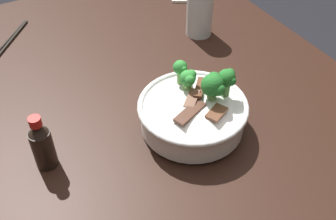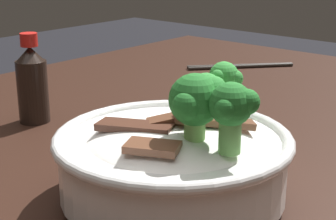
{
  "view_description": "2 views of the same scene",
  "coord_description": "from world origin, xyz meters",
  "px_view_note": "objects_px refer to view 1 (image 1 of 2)",
  "views": [
    {
      "loc": [
        0.66,
        -0.28,
        1.45
      ],
      "look_at": [
        0.1,
        0.03,
        0.85
      ],
      "focal_mm": 43.96,
      "sensor_mm": 36.0,
      "label": 1
    },
    {
      "loc": [
        0.51,
        0.37,
        1.07
      ],
      "look_at": [
        0.13,
        0.05,
        0.91
      ],
      "focal_mm": 57.54,
      "sensor_mm": 36.0,
      "label": 2
    }
  ],
  "objects_px": {
    "rice_bowl": "(193,110)",
    "drinking_glass": "(200,14)",
    "soy_sauce_bottle": "(42,145)",
    "chopsticks_pair": "(9,41)"
  },
  "relations": [
    {
      "from": "soy_sauce_bottle",
      "to": "rice_bowl",
      "type": "bearing_deg",
      "value": 79.81
    },
    {
      "from": "rice_bowl",
      "to": "drinking_glass",
      "type": "bearing_deg",
      "value": 145.58
    },
    {
      "from": "chopsticks_pair",
      "to": "rice_bowl",
      "type": "bearing_deg",
      "value": 27.12
    },
    {
      "from": "drinking_glass",
      "to": "chopsticks_pair",
      "type": "distance_m",
      "value": 0.52
    },
    {
      "from": "rice_bowl",
      "to": "soy_sauce_bottle",
      "type": "distance_m",
      "value": 0.31
    },
    {
      "from": "rice_bowl",
      "to": "soy_sauce_bottle",
      "type": "relative_size",
      "value": 1.84
    },
    {
      "from": "chopsticks_pair",
      "to": "soy_sauce_bottle",
      "type": "height_order",
      "value": "soy_sauce_bottle"
    },
    {
      "from": "drinking_glass",
      "to": "soy_sauce_bottle",
      "type": "xyz_separation_m",
      "value": [
        0.25,
        -0.51,
        -0.01
      ]
    },
    {
      "from": "rice_bowl",
      "to": "drinking_glass",
      "type": "relative_size",
      "value": 1.68
    },
    {
      "from": "chopsticks_pair",
      "to": "drinking_glass",
      "type": "bearing_deg",
      "value": 65.8
    }
  ]
}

